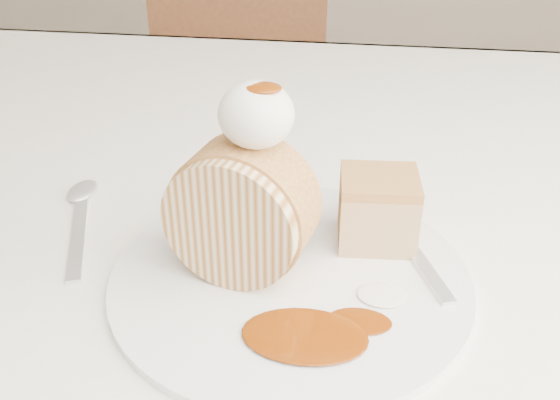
# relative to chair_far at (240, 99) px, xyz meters

# --- Properties ---
(table) EXTENTS (1.40, 0.90, 0.75)m
(table) POSITION_rel_chair_far_xyz_m (0.26, -0.84, 0.18)
(table) COLOR white
(table) RESTS_ON ground
(chair_far) EXTENTS (0.48, 0.48, 0.84)m
(chair_far) POSITION_rel_chair_far_xyz_m (0.00, 0.00, 0.00)
(chair_far) COLOR brown
(chair_far) RESTS_ON ground
(plate) EXTENTS (0.32, 0.32, 0.01)m
(plate) POSITION_rel_chair_far_xyz_m (0.27, -1.07, 0.27)
(plate) COLOR white
(plate) RESTS_ON table
(roulade_slice) EXTENTS (0.12, 0.08, 0.11)m
(roulade_slice) POSITION_rel_chair_far_xyz_m (0.23, -1.07, 0.33)
(roulade_slice) COLOR beige
(roulade_slice) RESTS_ON plate
(cake_chunk) EXTENTS (0.07, 0.06, 0.05)m
(cake_chunk) POSITION_rel_chair_far_xyz_m (0.33, -1.01, 0.31)
(cake_chunk) COLOR tan
(cake_chunk) RESTS_ON plate
(whipped_cream) EXTENTS (0.06, 0.06, 0.05)m
(whipped_cream) POSITION_rel_chair_far_xyz_m (0.24, -1.06, 0.41)
(whipped_cream) COLOR white
(whipped_cream) RESTS_ON roulade_slice
(caramel_drizzle) EXTENTS (0.03, 0.02, 0.01)m
(caramel_drizzle) POSITION_rel_chair_far_xyz_m (0.24, -1.07, 0.44)
(caramel_drizzle) COLOR #682804
(caramel_drizzle) RESTS_ON whipped_cream
(caramel_pool) EXTENTS (0.10, 0.07, 0.00)m
(caramel_pool) POSITION_rel_chair_far_xyz_m (0.29, -1.15, 0.28)
(caramel_pool) COLOR #682804
(caramel_pool) RESTS_ON plate
(fork) EXTENTS (0.08, 0.17, 0.00)m
(fork) POSITION_rel_chair_far_xyz_m (0.37, -1.04, 0.28)
(fork) COLOR silver
(fork) RESTS_ON plate
(spoon) EXTENTS (0.08, 0.16, 0.00)m
(spoon) POSITION_rel_chair_far_xyz_m (0.07, -1.04, 0.27)
(spoon) COLOR silver
(spoon) RESTS_ON table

